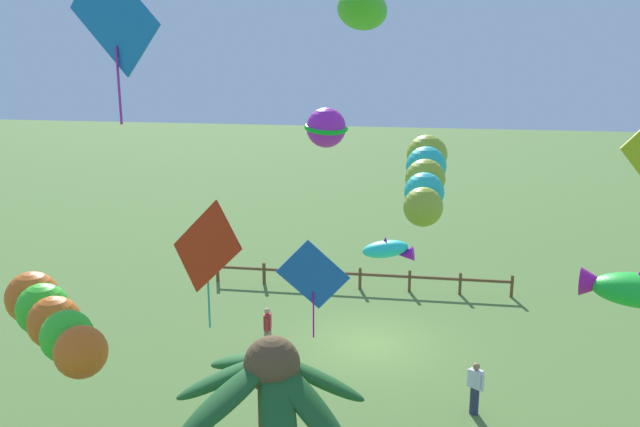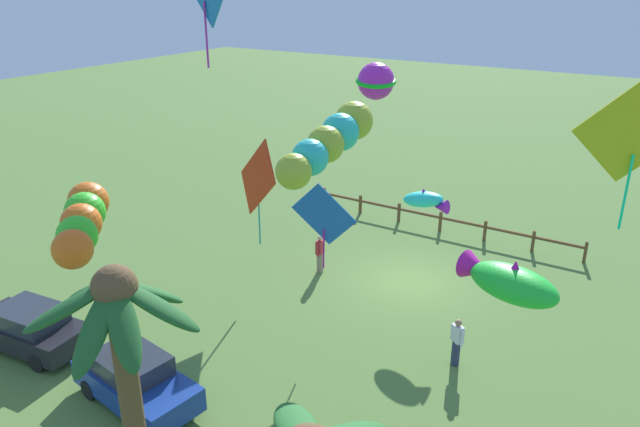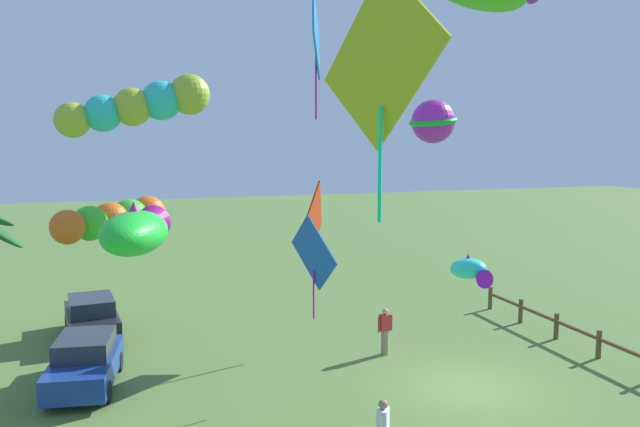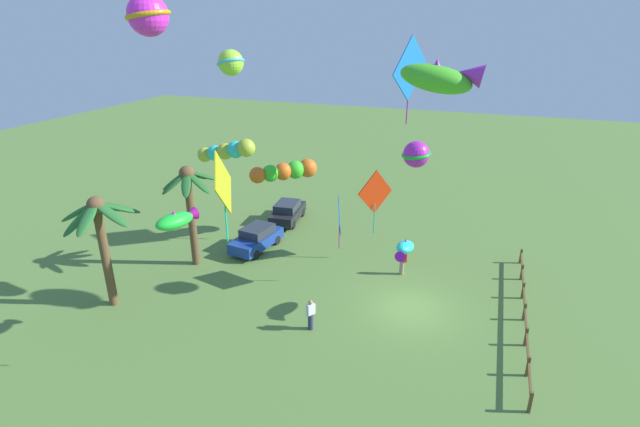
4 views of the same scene
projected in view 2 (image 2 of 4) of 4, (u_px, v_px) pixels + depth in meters
ground_plane at (409, 282)px, 23.49m from camera, size 120.00×120.00×0.00m
palm_tree_1 at (121, 341)px, 11.70m from camera, size 3.24×3.15×6.17m
rail_fence at (441, 219)px, 27.98m from camera, size 12.84×0.12×0.95m
parked_car_0 at (29, 328)px, 19.07m from camera, size 4.05×2.08×1.51m
parked_car_1 at (135, 380)px, 16.62m from camera, size 4.10×2.24×1.51m
spectator_0 at (320, 254)px, 23.99m from camera, size 0.27×0.55×1.59m
spectator_1 at (457, 342)px, 18.22m from camera, size 0.47×0.41×1.59m
kite_diamond_0 at (258, 179)px, 21.73m from camera, size 2.65×1.45×4.12m
kite_diamond_1 at (324, 216)px, 19.26m from camera, size 2.04×0.73×2.99m
kite_diamond_2 at (639, 128)px, 12.14m from camera, size 2.42×0.87×3.54m
kite_tube_5 at (329, 141)px, 12.59m from camera, size 0.86×3.13×1.34m
kite_tube_6 at (82, 220)px, 17.33m from camera, size 3.66×3.63×1.26m
kite_fish_7 at (508, 281)px, 11.13m from camera, size 2.13×1.40×0.82m
kite_fish_8 at (426, 200)px, 21.51m from camera, size 1.86×0.90×0.85m
kite_ball_11 at (376, 81)px, 20.96m from camera, size 1.95×1.95×1.29m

